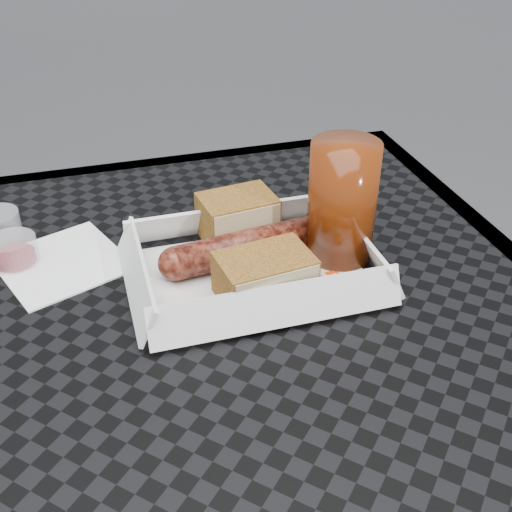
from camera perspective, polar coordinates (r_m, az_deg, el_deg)
The scene contains 9 objects.
patio_table at distance 0.63m, azimuth -7.37°, elevation -13.51°, with size 0.80×0.80×0.74m.
food_tray at distance 0.66m, azimuth -0.25°, elevation -1.57°, with size 0.22×0.15×0.00m, color white.
bratwurst at distance 0.66m, azimuth -0.88°, elevation 0.82°, with size 0.19×0.05×0.04m.
bread_near at distance 0.70m, azimuth -1.65°, elevation 3.49°, with size 0.08×0.06×0.05m, color #925E24.
bread_far at distance 0.61m, azimuth 0.77°, elevation -1.83°, with size 0.09×0.06×0.05m, color #925E24.
veg_garnish at distance 0.64m, azimuth 6.34°, elevation -2.75°, with size 0.03×0.03×0.00m.
napkin at distance 0.71m, azimuth -16.85°, elevation -0.59°, with size 0.12×0.12×0.00m, color white.
condiment_cup_sauce at distance 0.72m, azimuth -20.76°, elevation 0.39°, with size 0.05×0.05×0.03m, color maroon.
drink_glass at distance 0.66m, azimuth 7.66°, elevation 4.69°, with size 0.07×0.07×0.13m, color #5A1F07.
Camera 1 is at (-0.04, -0.43, 1.13)m, focal length 45.00 mm.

